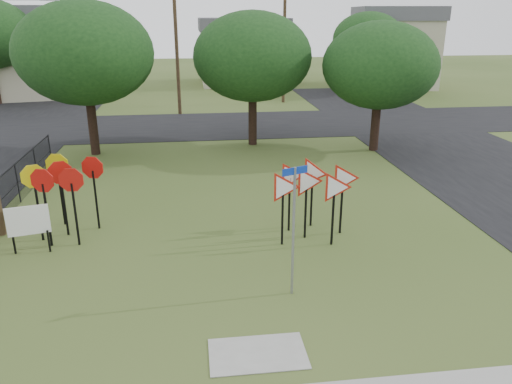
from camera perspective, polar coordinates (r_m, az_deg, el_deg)
ground at (r=12.76m, az=-1.23°, el=-11.48°), size 140.00×140.00×0.00m
street_right at (r=25.51m, az=24.03°, el=3.00°), size 8.00×50.00×0.02m
street_far at (r=31.57m, az=-5.13°, el=7.60°), size 60.00×8.00×0.02m
curb_pad at (r=10.79m, az=0.20°, el=-18.01°), size 2.00×1.20×0.02m
street_name_sign at (r=11.93m, az=4.31°, el=-3.73°), size 0.64×0.28×3.30m
stop_sign_cluster at (r=16.23m, az=-21.42°, el=1.14°), size 2.30×1.81×2.44m
yield_sign_cluster at (r=15.26m, az=6.36°, el=0.95°), size 3.02×1.86×2.35m
info_board at (r=15.74m, az=-24.60°, el=-3.15°), size 1.14×0.31×1.46m
far_pole_a at (r=34.93m, az=-9.07°, el=16.21°), size 1.40×0.24×9.00m
far_pole_b at (r=39.57m, az=3.24°, el=16.44°), size 1.40×0.24×8.50m
far_pole_c at (r=41.86m, az=-20.31°, el=15.83°), size 1.40×0.24×9.00m
fence_run at (r=19.20m, az=-26.60°, el=-0.09°), size 0.05×11.55×1.50m
house_left at (r=46.76m, az=-24.05°, el=14.49°), size 10.58×8.88×7.20m
house_mid at (r=51.23m, az=-1.58°, el=15.87°), size 8.40×8.40×6.20m
house_right at (r=50.69m, az=15.50°, el=15.72°), size 8.30×8.30×7.20m
tree_near_left at (r=25.39m, az=-18.99°, el=14.76°), size 6.40×6.40×7.27m
tree_near_mid at (r=26.13m, az=-0.41°, el=15.20°), size 6.00×6.00×6.80m
tree_near_right at (r=25.65m, az=14.00°, el=13.84°), size 5.60×5.60×6.33m
tree_far_right at (r=45.49m, az=12.69°, el=16.69°), size 6.00×6.00×6.80m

